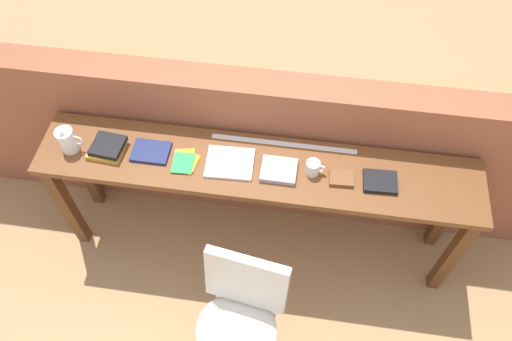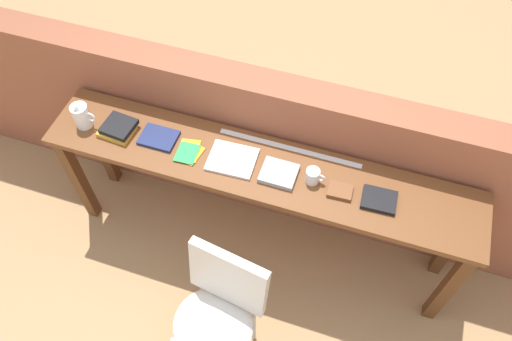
# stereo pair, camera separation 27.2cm
# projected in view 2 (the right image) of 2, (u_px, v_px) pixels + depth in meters

# --- Properties ---
(ground_plane) EXTENTS (40.00, 40.00, 0.00)m
(ground_plane) POSITION_uv_depth(u_px,v_px,m) (244.00, 277.00, 3.32)
(ground_plane) COLOR tan
(brick_wall_back) EXTENTS (6.00, 0.20, 1.19)m
(brick_wall_back) POSITION_uv_depth(u_px,v_px,m) (275.00, 151.00, 3.18)
(brick_wall_back) COLOR #935138
(brick_wall_back) RESTS_ON ground
(sideboard) EXTENTS (2.50, 0.44, 0.88)m
(sideboard) POSITION_uv_depth(u_px,v_px,m) (259.00, 180.00, 2.88)
(sideboard) COLOR brown
(sideboard) RESTS_ON ground
(chair_white_moulded) EXTENTS (0.50, 0.51, 0.89)m
(chair_white_moulded) POSITION_uv_depth(u_px,v_px,m) (219.00, 309.00, 2.66)
(chair_white_moulded) COLOR silver
(chair_white_moulded) RESTS_ON ground
(pitcher_white) EXTENTS (0.14, 0.10, 0.18)m
(pitcher_white) POSITION_uv_depth(u_px,v_px,m) (82.00, 116.00, 2.87)
(pitcher_white) COLOR white
(pitcher_white) RESTS_ON sideboard
(book_stack_leftmost) EXTENTS (0.21, 0.19, 0.06)m
(book_stack_leftmost) POSITION_uv_depth(u_px,v_px,m) (118.00, 129.00, 2.88)
(book_stack_leftmost) COLOR gold
(book_stack_leftmost) RESTS_ON sideboard
(magazine_cycling) EXTENTS (0.21, 0.16, 0.02)m
(magazine_cycling) POSITION_uv_depth(u_px,v_px,m) (159.00, 138.00, 2.87)
(magazine_cycling) COLOR navy
(magazine_cycling) RESTS_ON sideboard
(pamphlet_pile_colourful) EXTENTS (0.16, 0.18, 0.01)m
(pamphlet_pile_colourful) POSITION_uv_depth(u_px,v_px,m) (188.00, 152.00, 2.81)
(pamphlet_pile_colourful) COLOR #E5334C
(pamphlet_pile_colourful) RESTS_ON sideboard
(book_open_centre) EXTENTS (0.27, 0.23, 0.02)m
(book_open_centre) POSITION_uv_depth(u_px,v_px,m) (232.00, 159.00, 2.78)
(book_open_centre) COLOR white
(book_open_centre) RESTS_ON sideboard
(book_grey_hardcover) EXTENTS (0.20, 0.17, 0.03)m
(book_grey_hardcover) POSITION_uv_depth(u_px,v_px,m) (279.00, 173.00, 2.72)
(book_grey_hardcover) COLOR #9E9EA3
(book_grey_hardcover) RESTS_ON sideboard
(mug) EXTENTS (0.11, 0.08, 0.09)m
(mug) POSITION_uv_depth(u_px,v_px,m) (313.00, 176.00, 2.67)
(mug) COLOR white
(mug) RESTS_ON sideboard
(leather_journal_brown) EXTENTS (0.13, 0.11, 0.02)m
(leather_journal_brown) POSITION_uv_depth(u_px,v_px,m) (340.00, 191.00, 2.65)
(leather_journal_brown) COLOR brown
(leather_journal_brown) RESTS_ON sideboard
(book_repair_rightmost) EXTENTS (0.19, 0.15, 0.03)m
(book_repair_rightmost) POSITION_uv_depth(u_px,v_px,m) (379.00, 200.00, 2.62)
(book_repair_rightmost) COLOR black
(book_repair_rightmost) RESTS_ON sideboard
(ruler_metal_back_edge) EXTENTS (0.84, 0.03, 0.00)m
(ruler_metal_back_edge) POSITION_uv_depth(u_px,v_px,m) (290.00, 148.00, 2.83)
(ruler_metal_back_edge) COLOR silver
(ruler_metal_back_edge) RESTS_ON sideboard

